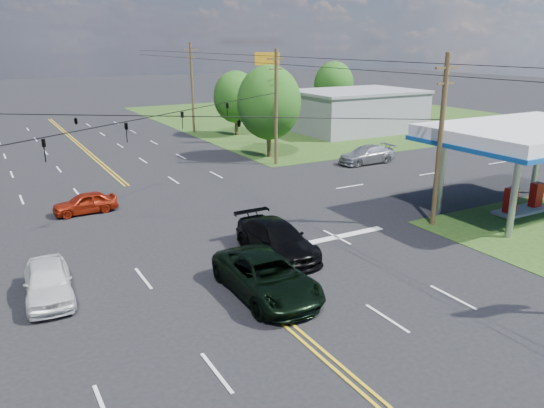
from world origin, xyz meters
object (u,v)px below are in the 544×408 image
pole_se (440,139)px  tree_right_a (269,103)px  tree_right_b (236,97)px  pickup_dkgreen (267,276)px  retail_ne (355,112)px  suv_black (277,239)px  pole_right_far (192,87)px  gas_canopy (532,136)px  tree_far_r (334,84)px  pickup_white (48,281)px  pole_ne (276,106)px

pole_se → tree_right_a: (1.00, 21.00, -0.05)m
tree_right_b → pickup_dkgreen: bearing=-113.9°
retail_ne → pole_se: bearing=-120.4°
tree_right_b → suv_black: bearing=-112.5°
pole_right_far → tree_right_b: (3.50, -4.00, -0.95)m
gas_canopy → tree_right_a: size_ratio=1.49×
gas_canopy → pickup_dkgreen: size_ratio=2.05×
gas_canopy → tree_far_r: bearing=70.1°
pickup_dkgreen → pickup_white: (-7.85, 4.04, -0.06)m
pickup_white → retail_ne: bearing=41.5°
pickup_dkgreen → tree_right_b: bearing=67.1°
pickup_dkgreen → pickup_white: pickup_dkgreen is taller
pole_ne → tree_right_b: bearing=76.9°
tree_far_r → pickup_dkgreen: tree_far_r is taller
pickup_white → tree_far_r: bearing=47.2°
retail_ne → pole_ne: bearing=-147.1°
pole_right_far → suv_black: bearing=-105.3°
pickup_dkgreen → pole_se: bearing=14.7°
retail_ne → suv_black: size_ratio=2.47×
tree_far_r → pickup_white: tree_far_r is taller
gas_canopy → tree_right_a: (-5.50, 22.00, 0.16)m
gas_canopy → pole_ne: pole_ne is taller
pole_se → tree_right_b: (3.50, 33.00, -0.70)m
tree_right_b → retail_ne: bearing=-16.5°
pickup_dkgreen → gas_canopy: bearing=7.1°
tree_far_r → gas_canopy: bearing=-109.9°
pole_right_far → suv_black: 38.13m
pole_ne → tree_right_a: (1.00, 3.00, -0.05)m
retail_ne → pole_ne: 20.43m
pole_ne → tree_right_b: (3.50, 15.00, -0.70)m
gas_canopy → tree_right_b: (-3.00, 34.00, -0.49)m
pole_se → pickup_dkgreen: (-12.50, -3.04, -4.09)m
pole_ne → pickup_dkgreen: (-12.50, -21.04, -4.09)m
suv_black → tree_right_b: bearing=67.2°
pole_se → tree_right_a: bearing=87.3°
pole_se → tree_right_b: bearing=83.9°
pole_se → pole_right_far: bearing=90.0°
pickup_white → tree_right_a: bearing=47.8°
pole_ne → pole_right_far: bearing=90.0°
retail_ne → tree_right_b: size_ratio=1.98×
tree_right_b → suv_black: tree_right_b is taller
pole_ne → retail_ne: bearing=32.9°
pole_ne → tree_far_r: 29.70m
retail_ne → suv_black: retail_ne is taller
pole_ne → pole_right_far: pole_right_far is taller
pole_ne → pickup_white: 26.84m
tree_right_a → pickup_white: size_ratio=1.83×
pole_right_far → retail_ne: bearing=-25.2°
suv_black → pickup_white: suv_black is taller
pole_se → tree_far_r: size_ratio=1.25×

